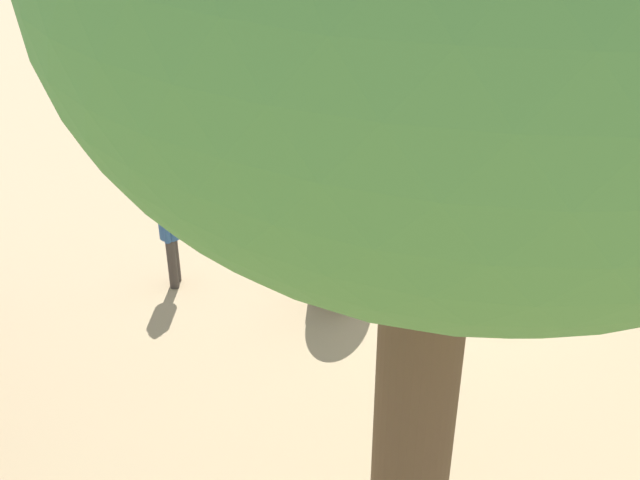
{
  "coord_description": "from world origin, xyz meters",
  "views": [
    {
      "loc": [
        -8.66,
        6.54,
        6.51
      ],
      "look_at": [
        -0.15,
        1.71,
        0.8
      ],
      "focal_mm": 43.56,
      "sensor_mm": 36.0,
      "label": 1
    }
  ],
  "objects_px": {
    "picnic_table_near": "(230,111)",
    "person_handler": "(170,229)",
    "wooden_bench": "(236,186)",
    "picnic_table_far": "(517,190)",
    "elephant": "(346,217)",
    "feed_bucket": "(499,310)"
  },
  "relations": [
    {
      "from": "elephant",
      "to": "picnic_table_near",
      "type": "distance_m",
      "value": 6.03
    },
    {
      "from": "picnic_table_near",
      "to": "person_handler",
      "type": "bearing_deg",
      "value": 169.31
    },
    {
      "from": "person_handler",
      "to": "feed_bucket",
      "type": "xyz_separation_m",
      "value": [
        -3.13,
        -3.64,
        -0.79
      ]
    },
    {
      "from": "picnic_table_far",
      "to": "picnic_table_near",
      "type": "bearing_deg",
      "value": -126.72
    },
    {
      "from": "elephant",
      "to": "picnic_table_far",
      "type": "relative_size",
      "value": 1.09
    },
    {
      "from": "person_handler",
      "to": "wooden_bench",
      "type": "xyz_separation_m",
      "value": [
        1.72,
        -1.8,
        -0.48
      ]
    },
    {
      "from": "elephant",
      "to": "wooden_bench",
      "type": "height_order",
      "value": "elephant"
    },
    {
      "from": "elephant",
      "to": "wooden_bench",
      "type": "bearing_deg",
      "value": 54.05
    },
    {
      "from": "wooden_bench",
      "to": "picnic_table_near",
      "type": "distance_m",
      "value": 3.39
    },
    {
      "from": "elephant",
      "to": "picnic_table_near",
      "type": "relative_size",
      "value": 1.14
    },
    {
      "from": "picnic_table_near",
      "to": "feed_bucket",
      "type": "xyz_separation_m",
      "value": [
        -8.0,
        -0.57,
        -0.43
      ]
    },
    {
      "from": "wooden_bench",
      "to": "picnic_table_far",
      "type": "xyz_separation_m",
      "value": [
        -2.73,
        -4.0,
        0.12
      ]
    },
    {
      "from": "picnic_table_far",
      "to": "feed_bucket",
      "type": "distance_m",
      "value": 3.06
    },
    {
      "from": "elephant",
      "to": "person_handler",
      "type": "xyz_separation_m",
      "value": [
        1.1,
        2.33,
        -0.09
      ]
    },
    {
      "from": "wooden_bench",
      "to": "person_handler",
      "type": "bearing_deg",
      "value": 155.19
    },
    {
      "from": "elephant",
      "to": "picnic_table_far",
      "type": "height_order",
      "value": "elephant"
    },
    {
      "from": "picnic_table_near",
      "to": "picnic_table_far",
      "type": "bearing_deg",
      "value": -133.42
    },
    {
      "from": "person_handler",
      "to": "picnic_table_far",
      "type": "height_order",
      "value": "person_handler"
    },
    {
      "from": "person_handler",
      "to": "elephant",
      "type": "bearing_deg",
      "value": 5.29
    },
    {
      "from": "wooden_bench",
      "to": "picnic_table_near",
      "type": "xyz_separation_m",
      "value": [
        3.14,
        -1.27,
        0.12
      ]
    },
    {
      "from": "person_handler",
      "to": "picnic_table_near",
      "type": "height_order",
      "value": "person_handler"
    },
    {
      "from": "wooden_bench",
      "to": "picnic_table_near",
      "type": "relative_size",
      "value": 0.75
    }
  ]
}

